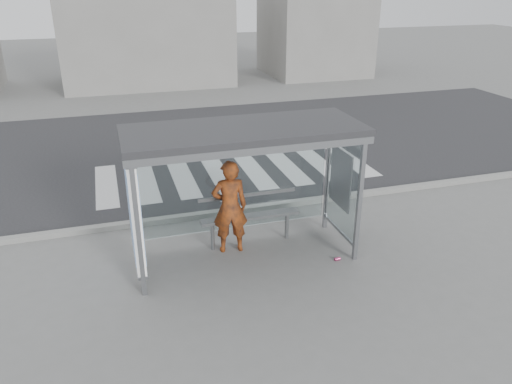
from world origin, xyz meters
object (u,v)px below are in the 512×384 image
at_px(bus_shelter, 223,162).
at_px(person, 230,207).
at_px(bench, 250,216).
at_px(soda_can, 337,259).

height_order(bus_shelter, person, bus_shelter).
distance_m(person, bench, 0.59).
xyz_separation_m(person, soda_can, (1.87, -0.99, -0.92)).
relative_size(bus_shelter, person, 2.24).
relative_size(bus_shelter, soda_can, 37.66).
bearing_deg(person, soda_can, 157.83).
distance_m(person, soda_can, 2.31).
bearing_deg(bus_shelter, bench, 35.13).
bearing_deg(soda_can, bus_shelter, 160.70).
height_order(bus_shelter, bench, bus_shelter).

